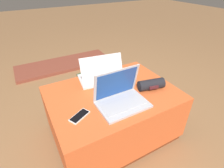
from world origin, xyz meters
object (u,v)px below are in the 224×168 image
laptop_near (121,97)px  laptop_far (101,75)px  backpack (96,88)px  wrist_brace (151,84)px  cell_phone (80,116)px

laptop_near → laptop_far: (0.01, 0.34, -0.00)m
laptop_far → laptop_near: bearing=96.0°
laptop_near → backpack: (0.07, 0.60, -0.30)m
laptop_near → wrist_brace: size_ratio=1.57×
laptop_near → cell_phone: laptop_near is taller
cell_phone → backpack: 0.74m
laptop_near → laptop_far: 0.34m
cell_phone → laptop_far: bearing=-70.6°
laptop_near → cell_phone: (-0.30, 0.01, -0.05)m
laptop_far → cell_phone: 0.46m
backpack → wrist_brace: 0.67m
laptop_far → cell_phone: laptop_far is taller
laptop_near → backpack: bearing=83.6°
backpack → wrist_brace: (0.24, -0.56, 0.29)m
cell_phone → backpack: backpack is taller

